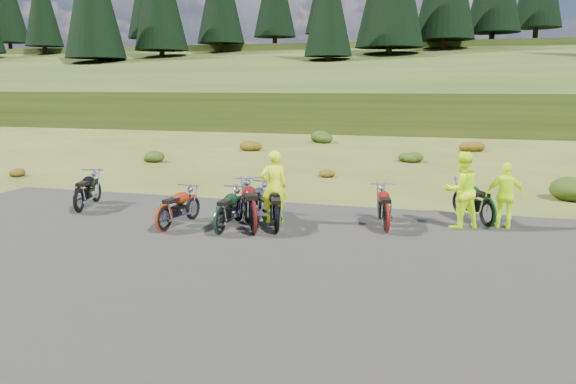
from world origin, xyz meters
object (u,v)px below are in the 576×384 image
(motorcycle_0, at_px, (80,214))
(person_middle, at_px, (274,188))
(motorcycle_7, at_px, (487,228))
(motorcycle_3, at_px, (248,225))

(motorcycle_0, distance_m, person_middle, 5.68)
(motorcycle_0, height_order, motorcycle_7, motorcycle_7)
(motorcycle_0, relative_size, motorcycle_7, 0.98)
(motorcycle_7, xyz_separation_m, person_middle, (-5.33, -0.98, 0.94))
(motorcycle_0, xyz_separation_m, motorcycle_3, (4.99, 0.11, 0.00))
(motorcycle_0, relative_size, person_middle, 1.10)
(motorcycle_3, bearing_deg, motorcycle_7, -73.96)
(motorcycle_7, bearing_deg, person_middle, 72.37)
(motorcycle_3, bearing_deg, person_middle, -55.44)
(motorcycle_3, height_order, person_middle, person_middle)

